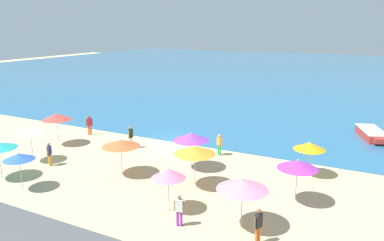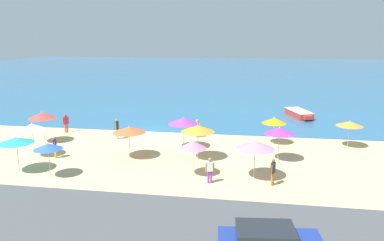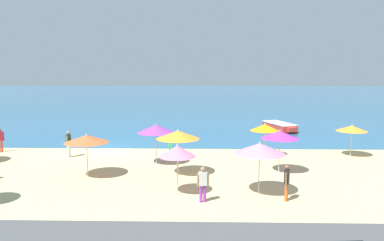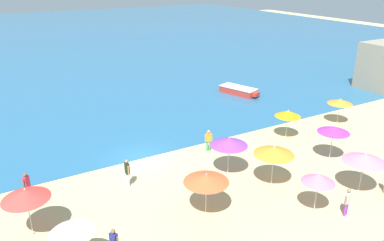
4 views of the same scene
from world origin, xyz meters
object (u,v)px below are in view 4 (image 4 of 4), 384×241
object	(u,v)px
beach_umbrella_0	(206,178)
beach_umbrella_5	(334,129)
beach_umbrella_6	(318,178)
bather_4	(347,201)
bather_3	(127,171)
beach_umbrella_3	(25,194)
beach_umbrella_11	(229,142)
beach_umbrella_7	(340,102)
beach_umbrella_10	(274,151)
bather_1	(209,139)
bather_2	(27,185)
beach_umbrella_2	(288,114)
beach_umbrella_9	(72,228)
beach_umbrella_4	(365,158)
skiff_nearshore	(239,91)

from	to	relation	value
beach_umbrella_0	beach_umbrella_5	xyz separation A→B (m)	(10.98, 1.10, 0.09)
beach_umbrella_6	bather_4	bearing A→B (deg)	-41.33
beach_umbrella_0	bather_3	xyz separation A→B (m)	(-2.73, 4.72, -1.14)
beach_umbrella_3	beach_umbrella_11	distance (m)	12.10
beach_umbrella_7	beach_umbrella_0	bearing A→B (deg)	-162.01
beach_umbrella_10	bather_1	distance (m)	6.17
beach_umbrella_10	bather_4	world-z (taller)	beach_umbrella_10
bather_2	beach_umbrella_10	bearing A→B (deg)	-22.89
beach_umbrella_5	beach_umbrella_10	size ratio (longest dim) A/B	0.96
beach_umbrella_0	beach_umbrella_2	bearing A→B (deg)	26.51
beach_umbrella_7	beach_umbrella_6	bearing A→B (deg)	-144.27
beach_umbrella_9	beach_umbrella_10	world-z (taller)	beach_umbrella_9
beach_umbrella_4	bather_4	distance (m)	3.28
beach_umbrella_6	bather_2	xyz separation A→B (m)	(-13.54, 9.00, -1.12)
beach_umbrella_9	bather_4	xyz separation A→B (m)	(13.71, -3.00, -1.43)
beach_umbrella_6	bather_3	bearing A→B (deg)	136.48
beach_umbrella_2	skiff_nearshore	size ratio (longest dim) A/B	0.51
beach_umbrella_5	beach_umbrella_11	xyz separation A→B (m)	(-7.44, 1.89, 0.03)
beach_umbrella_10	skiff_nearshore	size ratio (longest dim) A/B	0.58
bather_3	beach_umbrella_4	bearing A→B (deg)	-31.84
beach_umbrella_4	bather_1	world-z (taller)	beach_umbrella_4
beach_umbrella_2	skiff_nearshore	distance (m)	11.54
beach_umbrella_2	bather_4	size ratio (longest dim) A/B	1.41
beach_umbrella_2	beach_umbrella_5	world-z (taller)	beach_umbrella_5
beach_umbrella_11	beach_umbrella_0	bearing A→B (deg)	-139.83
beach_umbrella_7	beach_umbrella_10	bearing A→B (deg)	-157.03
beach_umbrella_7	bather_1	size ratio (longest dim) A/B	1.35
beach_umbrella_10	bather_4	bearing A→B (deg)	-72.45
bather_4	beach_umbrella_11	bearing A→B (deg)	113.04
beach_umbrella_3	bather_1	bearing A→B (deg)	16.06
beach_umbrella_5	beach_umbrella_6	world-z (taller)	beach_umbrella_5
bather_1	skiff_nearshore	size ratio (longest dim) A/B	0.36
beach_umbrella_3	bather_2	bearing A→B (deg)	85.22
beach_umbrella_9	bather_4	distance (m)	14.10
beach_umbrella_9	skiff_nearshore	size ratio (longest dim) A/B	0.58
beach_umbrella_4	beach_umbrella_9	world-z (taller)	beach_umbrella_9
bather_2	bather_3	bearing A→B (deg)	-14.21
beach_umbrella_2	bather_1	distance (m)	6.83
bather_1	beach_umbrella_9	bearing A→B (deg)	-147.10
beach_umbrella_9	skiff_nearshore	world-z (taller)	beach_umbrella_9
beach_umbrella_10	skiff_nearshore	xyz separation A→B (m)	(9.12, 15.84, -1.92)
beach_umbrella_3	beach_umbrella_11	size ratio (longest dim) A/B	1.03
bather_3	bather_4	world-z (taller)	bather_3
beach_umbrella_0	bather_3	distance (m)	5.57
bather_4	skiff_nearshore	distance (m)	21.70
beach_umbrella_2	skiff_nearshore	bearing A→B (deg)	72.89
beach_umbrella_3	bather_1	size ratio (longest dim) A/B	1.63
beach_umbrella_11	bather_4	world-z (taller)	beach_umbrella_11
beach_umbrella_7	bather_2	size ratio (longest dim) A/B	1.25
beach_umbrella_4	beach_umbrella_5	world-z (taller)	beach_umbrella_4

